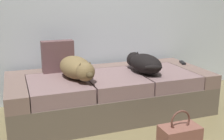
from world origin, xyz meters
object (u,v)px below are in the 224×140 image
at_px(dog_dark, 143,63).
at_px(tv_remote, 182,63).
at_px(dog_tan, 77,68).
at_px(couch, 110,93).
at_px(throw_pillow, 58,56).
at_px(handbag, 179,139).

height_order(dog_dark, tv_remote, dog_dark).
distance_m(dog_tan, dog_dark, 0.73).
height_order(couch, dog_dark, dog_dark).
bearing_deg(throw_pillow, couch, -28.01).
distance_m(dog_dark, handbag, 1.01).
xyz_separation_m(couch, throw_pillow, (-0.51, 0.27, 0.39)).
bearing_deg(tv_remote, handbag, -105.72).
height_order(couch, throw_pillow, throw_pillow).
xyz_separation_m(dog_dark, tv_remote, (0.64, 0.21, -0.09)).
xyz_separation_m(dog_tan, dog_dark, (0.73, 0.00, -0.01)).
height_order(couch, tv_remote, tv_remote).
bearing_deg(dog_tan, tv_remote, 8.81).
bearing_deg(tv_remote, dog_tan, -152.85).
bearing_deg(dog_dark, couch, 166.93).
bearing_deg(dog_dark, tv_remote, 18.22).
bearing_deg(handbag, couch, 103.26).
bearing_deg(throw_pillow, dog_dark, -22.29).
bearing_deg(dog_tan, dog_dark, 0.06).
bearing_deg(dog_tan, throw_pillow, 110.03).
bearing_deg(couch, handbag, -76.74).
height_order(dog_dark, handbag, dog_dark).
relative_size(throw_pillow, handbag, 0.90).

